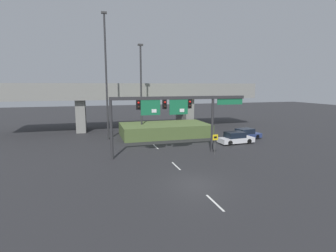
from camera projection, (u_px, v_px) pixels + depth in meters
name	position (u px, v px, depth m)	size (l,w,h in m)	color
ground_plane	(195.00, 184.00, 19.32)	(160.00, 160.00, 0.00)	#262628
lane_markings	(156.00, 147.00, 30.98)	(0.14, 33.61, 0.01)	silver
signal_gantry	(175.00, 108.00, 26.73)	(14.45, 0.44, 6.08)	#2D2D30
speed_limit_sign	(215.00, 141.00, 27.38)	(0.60, 0.11, 2.16)	#4C4C4C
highway_light_pole_near	(141.00, 89.00, 36.08)	(0.70, 0.36, 12.70)	#2D2D30
highway_light_pole_far	(106.00, 75.00, 33.95)	(0.70, 0.36, 16.32)	#2D2D30
overpass_bridge	(135.00, 96.00, 43.84)	(41.37, 7.21, 7.50)	gray
grass_embankment	(165.00, 130.00, 37.69)	(12.34, 6.85, 1.74)	#4C6033
parked_sedan_near_right	(236.00, 138.00, 32.66)	(4.52, 2.08, 1.47)	silver
parked_sedan_mid_right	(245.00, 134.00, 35.27)	(4.48, 2.48, 1.44)	navy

